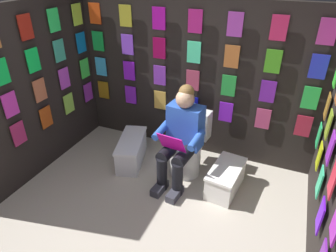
% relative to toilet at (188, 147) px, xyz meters
% --- Properties ---
extents(display_wall_back, '(3.24, 0.14, 2.00)m').
position_rel_toilet_xyz_m(display_wall_back, '(0.13, -0.53, 0.68)').
color(display_wall_back, black).
rests_on(display_wall_back, ground).
extents(display_wall_right, '(0.14, 2.08, 2.00)m').
position_rel_toilet_xyz_m(display_wall_right, '(1.74, 0.56, 0.68)').
color(display_wall_right, black).
rests_on(display_wall_right, ground).
extents(toilet, '(0.43, 0.57, 0.77)m').
position_rel_toilet_xyz_m(toilet, '(0.00, 0.00, 0.00)').
color(toilet, white).
rests_on(toilet, ground).
extents(person_reading, '(0.55, 0.71, 1.19)m').
position_rel_toilet_xyz_m(person_reading, '(0.02, 0.23, 0.27)').
color(person_reading, blue).
rests_on(person_reading, ground).
extents(comic_longbox_near, '(0.37, 0.63, 0.31)m').
position_rel_toilet_xyz_m(comic_longbox_near, '(-0.54, 0.20, -0.17)').
color(comic_longbox_near, white).
rests_on(comic_longbox_near, ground).
extents(comic_longbox_far, '(0.49, 0.77, 0.34)m').
position_rel_toilet_xyz_m(comic_longbox_far, '(0.73, 0.14, -0.16)').
color(comic_longbox_far, silver).
rests_on(comic_longbox_far, ground).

